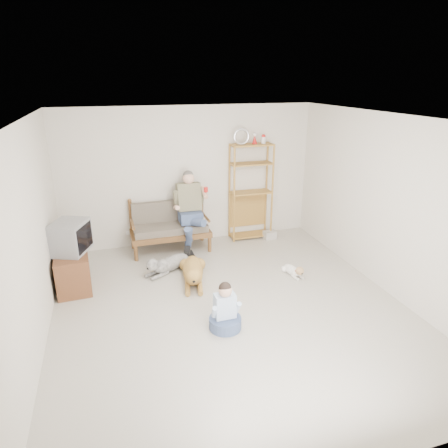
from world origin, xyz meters
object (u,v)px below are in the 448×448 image
object	(u,v)px
etagere	(251,191)
golden_retriever	(193,272)
tv_stand	(73,270)
loveseat	(170,225)

from	to	relation	value
etagere	golden_retriever	bearing A→B (deg)	-135.03
etagere	golden_retriever	distance (m)	2.36
tv_stand	golden_retriever	world-z (taller)	tv_stand
loveseat	tv_stand	bearing A→B (deg)	-148.55
etagere	tv_stand	world-z (taller)	etagere
loveseat	etagere	size ratio (longest dim) A/B	0.66
tv_stand	golden_retriever	distance (m)	1.92
tv_stand	golden_retriever	bearing A→B (deg)	-14.09
etagere	loveseat	bearing A→B (deg)	-175.73
golden_retriever	tv_stand	bearing A→B (deg)	-179.61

